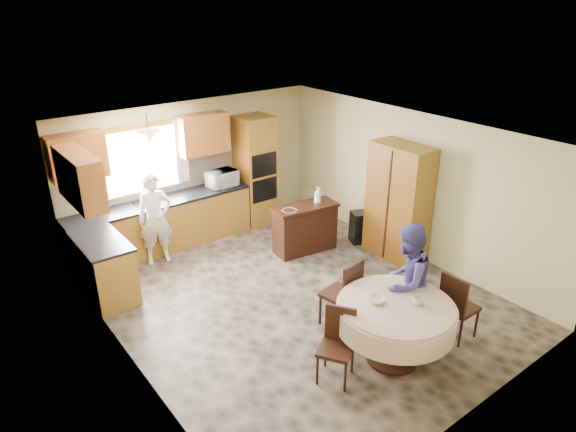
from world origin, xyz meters
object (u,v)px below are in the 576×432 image
at_px(dining_table, 395,317).
at_px(chair_back, 345,291).
at_px(person_dining, 406,282).
at_px(cupboard, 398,202).
at_px(sideboard, 305,229).
at_px(chair_right, 456,304).
at_px(chair_left, 338,340).
at_px(person_sink, 155,219).
at_px(oven_tower, 255,170).

xyz_separation_m(dining_table, chair_back, (0.01, 0.88, -0.08)).
bearing_deg(person_dining, chair_back, -63.83).
relative_size(dining_table, person_dining, 0.90).
distance_m(cupboard, dining_table, 2.85).
xyz_separation_m(sideboard, chair_right, (-0.03, -3.15, 0.12)).
relative_size(chair_left, chair_back, 0.89).
bearing_deg(sideboard, chair_right, -82.60).
bearing_deg(person_sink, chair_right, -52.87).
bearing_deg(person_dining, cupboard, -149.55).
bearing_deg(chair_left, chair_right, 44.39).
xyz_separation_m(chair_right, person_dining, (-0.47, 0.48, 0.27)).
xyz_separation_m(dining_table, person_sink, (-1.22, 4.17, 0.14)).
xyz_separation_m(chair_left, person_dining, (1.25, 0.07, 0.30)).
bearing_deg(dining_table, person_sink, 106.37).
bearing_deg(chair_back, chair_right, 122.07).
bearing_deg(dining_table, person_dining, 29.66).
height_order(cupboard, person_sink, cupboard).
bearing_deg(oven_tower, chair_right, -90.91).
bearing_deg(cupboard, person_sink, 145.46).
relative_size(dining_table, chair_back, 1.42).
bearing_deg(oven_tower, dining_table, -102.99).
bearing_deg(chair_right, person_dining, 43.75).
bearing_deg(dining_table, chair_back, 89.42).
bearing_deg(chair_back, oven_tower, -115.78).
relative_size(cupboard, chair_left, 2.21).
height_order(oven_tower, chair_left, oven_tower).
height_order(oven_tower, dining_table, oven_tower).
xyz_separation_m(chair_back, person_sink, (-1.23, 3.28, 0.22)).
xyz_separation_m(oven_tower, chair_back, (-1.04, -3.67, -0.50)).
bearing_deg(chair_right, dining_table, 78.50).
xyz_separation_m(sideboard, chair_back, (-0.99, -2.08, 0.16)).
xyz_separation_m(oven_tower, chair_left, (-1.79, -4.34, -0.56)).
xyz_separation_m(cupboard, dining_table, (-2.12, -1.87, -0.36)).
xyz_separation_m(cupboard, chair_right, (-1.15, -2.05, -0.47)).
bearing_deg(chair_back, person_dining, 120.11).
bearing_deg(person_dining, oven_tower, -111.13).
bearing_deg(person_sink, person_dining, -55.59).
distance_m(chair_right, person_sink, 4.89).
xyz_separation_m(chair_right, person_sink, (-2.20, 4.36, 0.26)).
height_order(oven_tower, cupboard, oven_tower).
relative_size(sideboard, person_dining, 0.71).
height_order(oven_tower, chair_back, oven_tower).
bearing_deg(chair_left, cupboard, 87.75).
bearing_deg(person_dining, dining_table, 15.78).
bearing_deg(chair_right, person_sink, 26.26).
xyz_separation_m(chair_left, chair_back, (0.75, 0.66, 0.06)).
bearing_deg(oven_tower, chair_back, -105.84).
xyz_separation_m(dining_table, chair_right, (0.98, -0.19, -0.11)).
xyz_separation_m(cupboard, chair_back, (-2.11, -0.98, -0.44)).
relative_size(oven_tower, chair_left, 2.34).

